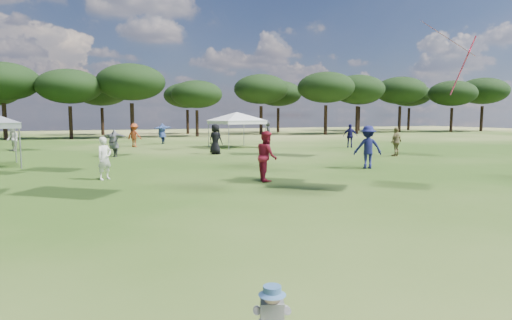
{
  "coord_description": "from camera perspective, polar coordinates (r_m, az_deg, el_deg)",
  "views": [
    {
      "loc": [
        -2.23,
        -1.45,
        2.33
      ],
      "look_at": [
        0.03,
        3.88,
        1.73
      ],
      "focal_mm": 30.0,
      "sensor_mm": 36.0,
      "label": 1
    }
  ],
  "objects": [
    {
      "name": "tree_line",
      "position": [
        49.17,
        -17.76,
        9.31
      ],
      "size": [
        108.78,
        17.63,
        7.77
      ],
      "color": "black",
      "rests_on": "ground"
    },
    {
      "name": "tent_right",
      "position": [
        31.08,
        -2.59,
        6.17
      ],
      "size": [
        6.39,
        6.39,
        2.86
      ],
      "rotation": [
        0.0,
        0.0,
        0.17
      ],
      "color": "gray",
      "rests_on": "ground"
    },
    {
      "name": "toddler",
      "position": [
        4.7,
        2.14,
        -20.08
      ],
      "size": [
        0.45,
        0.49,
        0.6
      ],
      "rotation": [
        0.0,
        0.0,
        -0.39
      ],
      "color": "black",
      "rests_on": "ground"
    },
    {
      "name": "festival_crowd",
      "position": [
        24.27,
        -16.08,
        2.32
      ],
      "size": [
        29.14,
        22.59,
        1.89
      ],
      "color": "navy",
      "rests_on": "ground"
    }
  ]
}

